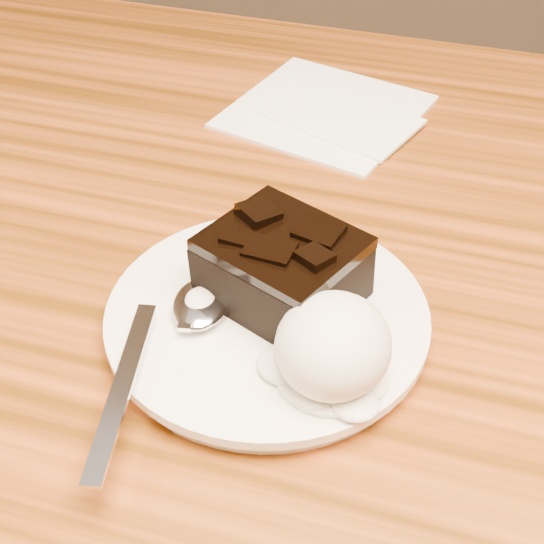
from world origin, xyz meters
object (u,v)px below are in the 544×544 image
(ice_cream_scoop, at_px, (333,345))
(plate, at_px, (267,321))
(spoon, at_px, (200,305))
(napkin, at_px, (325,110))
(brownie, at_px, (282,272))

(ice_cream_scoop, bearing_deg, plate, 142.46)
(ice_cream_scoop, relative_size, spoon, 0.36)
(plate, xyz_separation_m, napkin, (-0.03, 0.28, -0.01))
(ice_cream_scoop, bearing_deg, brownie, 129.84)
(plate, xyz_separation_m, spoon, (-0.04, -0.01, 0.01))
(ice_cream_scoop, distance_m, spoon, 0.09)
(ice_cream_scoop, bearing_deg, napkin, 104.74)
(plate, distance_m, napkin, 0.28)
(plate, xyz_separation_m, brownie, (0.00, 0.02, 0.03))
(plate, height_order, napkin, plate)
(plate, height_order, ice_cream_scoop, ice_cream_scoop)
(plate, height_order, spoon, spoon)
(brownie, xyz_separation_m, napkin, (-0.04, 0.26, -0.03))
(napkin, bearing_deg, brownie, -81.78)
(spoon, bearing_deg, ice_cream_scoop, -27.66)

